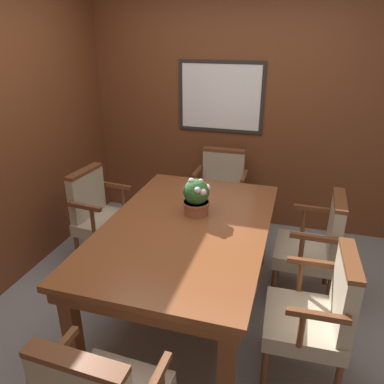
# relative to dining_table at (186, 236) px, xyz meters

# --- Properties ---
(ground_plane) EXTENTS (14.00, 14.00, 0.00)m
(ground_plane) POSITION_rel_dining_table_xyz_m (0.02, -0.09, -0.68)
(ground_plane) COLOR gray
(wall_back) EXTENTS (7.20, 0.08, 2.45)m
(wall_back) POSITION_rel_dining_table_xyz_m (0.02, 1.70, 0.55)
(wall_back) COLOR brown
(wall_back) RESTS_ON ground_plane
(dining_table) EXTENTS (1.18, 1.85, 0.77)m
(dining_table) POSITION_rel_dining_table_xyz_m (0.00, 0.00, 0.00)
(dining_table) COLOR brown
(dining_table) RESTS_ON ground_plane
(chair_left_far) EXTENTS (0.53, 0.57, 0.93)m
(chair_left_far) POSITION_rel_dining_table_xyz_m (-0.98, 0.43, -0.16)
(chair_left_far) COLOR brown
(chair_left_far) RESTS_ON ground_plane
(chair_head_far) EXTENTS (0.54, 0.49, 0.93)m
(chair_head_far) POSITION_rel_dining_table_xyz_m (-0.02, 1.32, -0.16)
(chair_head_far) COLOR brown
(chair_head_far) RESTS_ON ground_plane
(chair_right_far) EXTENTS (0.49, 0.55, 0.93)m
(chair_right_far) POSITION_rel_dining_table_xyz_m (0.95, 0.44, -0.16)
(chair_right_far) COLOR brown
(chair_right_far) RESTS_ON ground_plane
(chair_right_near) EXTENTS (0.50, 0.55, 0.93)m
(chair_right_near) POSITION_rel_dining_table_xyz_m (0.95, -0.39, -0.16)
(chair_right_near) COLOR brown
(chair_right_near) RESTS_ON ground_plane
(potted_plant) EXTENTS (0.22, 0.21, 0.30)m
(potted_plant) POSITION_rel_dining_table_xyz_m (0.02, 0.20, 0.23)
(potted_plant) COLOR #9E5638
(potted_plant) RESTS_ON dining_table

